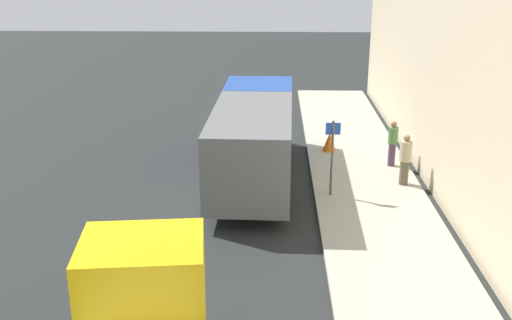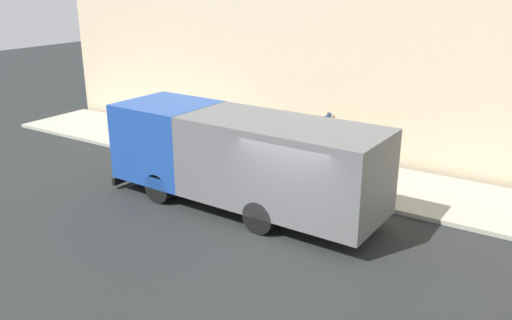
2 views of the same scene
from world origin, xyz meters
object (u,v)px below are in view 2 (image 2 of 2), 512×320
Objects in this scene: large_utility_truck at (241,156)px; street_sign_post at (327,144)px; pedestrian_standing at (286,130)px; pedestrian_walking at (331,137)px; traffic_cone_orange at (219,150)px.

large_utility_truck reaches higher than street_sign_post.
street_sign_post reaches higher than pedestrian_standing.
street_sign_post is at bearing -170.73° from pedestrian_walking.
pedestrian_standing is at bearing 49.29° from street_sign_post.
street_sign_post reaches higher than traffic_cone_orange.
traffic_cone_orange is (-2.01, 1.56, -0.49)m from pedestrian_standing.
pedestrian_walking is 1.75m from pedestrian_standing.
large_utility_truck is 4.91m from pedestrian_standing.
pedestrian_walking is 0.70× the size of street_sign_post.
street_sign_post is (-2.34, -2.72, 0.55)m from pedestrian_standing.
large_utility_truck is 4.99× the size of pedestrian_walking.
pedestrian_walking is 1.03× the size of pedestrian_standing.
pedestrian_standing is 2.24× the size of traffic_cone_orange.
large_utility_truck reaches higher than pedestrian_walking.
pedestrian_standing is at bearing 16.27° from large_utility_truck.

